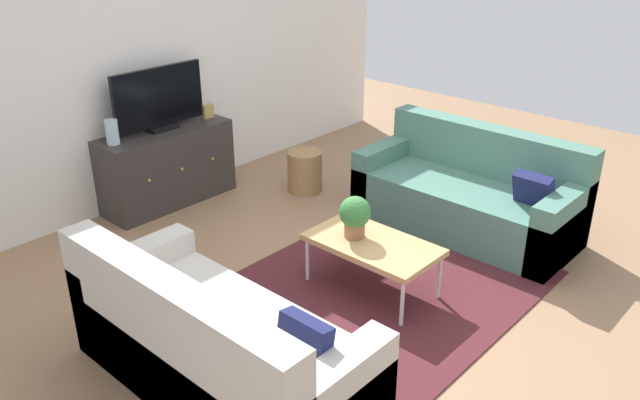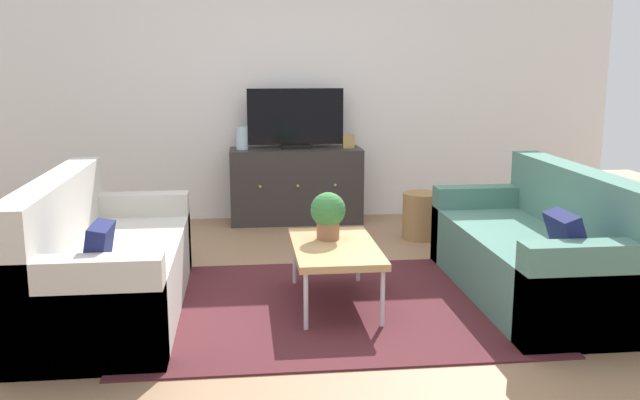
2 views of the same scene
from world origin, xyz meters
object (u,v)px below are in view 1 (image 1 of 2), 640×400
(couch_left_side, at_px, (211,351))
(glass_vase, at_px, (112,132))
(couch_right_side, at_px, (471,196))
(potted_plant, at_px, (355,215))
(coffee_table, at_px, (373,246))
(mantel_clock, at_px, (207,111))
(tv_console, at_px, (167,167))
(flat_screen_tv, at_px, (159,99))
(wicker_basket, at_px, (305,171))

(couch_left_side, distance_m, glass_vase, 2.60)
(couch_right_side, distance_m, potted_plant, 1.45)
(coffee_table, height_order, glass_vase, glass_vase)
(glass_vase, bearing_deg, potted_plant, -76.20)
(potted_plant, bearing_deg, mantel_clock, 78.00)
(tv_console, xyz_separation_m, flat_screen_tv, (-0.00, 0.02, 0.64))
(coffee_table, xyz_separation_m, wicker_basket, (0.99, 1.61, -0.16))
(couch_left_side, relative_size, flat_screen_tv, 2.04)
(couch_left_side, bearing_deg, glass_vase, 69.16)
(coffee_table, bearing_deg, flat_screen_tv, 91.49)
(potted_plant, height_order, mantel_clock, mantel_clock)
(couch_left_side, distance_m, potted_plant, 1.49)
(couch_left_side, height_order, flat_screen_tv, flat_screen_tv)
(couch_right_side, distance_m, flat_screen_tv, 2.89)
(mantel_clock, bearing_deg, couch_left_side, -129.04)
(couch_right_side, bearing_deg, mantel_clock, 111.68)
(coffee_table, distance_m, flat_screen_tv, 2.48)
(potted_plant, height_order, wicker_basket, potted_plant)
(wicker_basket, bearing_deg, coffee_table, -121.65)
(wicker_basket, bearing_deg, potted_plant, -124.89)
(coffee_table, height_order, flat_screen_tv, flat_screen_tv)
(couch_left_side, distance_m, couch_right_side, 2.87)
(glass_vase, bearing_deg, flat_screen_tv, 2.24)
(glass_vase, distance_m, mantel_clock, 1.02)
(tv_console, bearing_deg, coffee_table, -88.49)
(coffee_table, distance_m, wicker_basket, 1.89)
(tv_console, bearing_deg, flat_screen_tv, 90.00)
(flat_screen_tv, bearing_deg, coffee_table, -88.51)
(flat_screen_tv, bearing_deg, glass_vase, -177.76)
(glass_vase, bearing_deg, couch_left_side, -110.84)
(couch_right_side, height_order, potted_plant, couch_right_side)
(coffee_table, xyz_separation_m, potted_plant, (-0.03, 0.15, 0.20))
(mantel_clock, xyz_separation_m, wicker_basket, (0.54, -0.77, -0.58))
(tv_console, relative_size, glass_vase, 5.84)
(flat_screen_tv, bearing_deg, couch_left_side, -120.57)
(coffee_table, distance_m, mantel_clock, 2.46)
(coffee_table, bearing_deg, couch_left_side, 179.83)
(potted_plant, distance_m, mantel_clock, 2.29)
(tv_console, distance_m, flat_screen_tv, 0.64)
(couch_right_side, bearing_deg, potted_plant, 174.16)
(glass_vase, bearing_deg, coffee_table, -76.45)
(flat_screen_tv, bearing_deg, couch_right_side, -58.72)
(couch_left_side, relative_size, couch_right_side, 1.00)
(couch_left_side, height_order, glass_vase, glass_vase)
(coffee_table, distance_m, glass_vase, 2.49)
(tv_console, distance_m, wicker_basket, 1.31)
(potted_plant, bearing_deg, wicker_basket, 55.11)
(potted_plant, xyz_separation_m, wicker_basket, (1.02, 1.46, -0.37))
(potted_plant, relative_size, tv_console, 0.25)
(glass_vase, xyz_separation_m, mantel_clock, (1.02, 0.00, -0.04))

